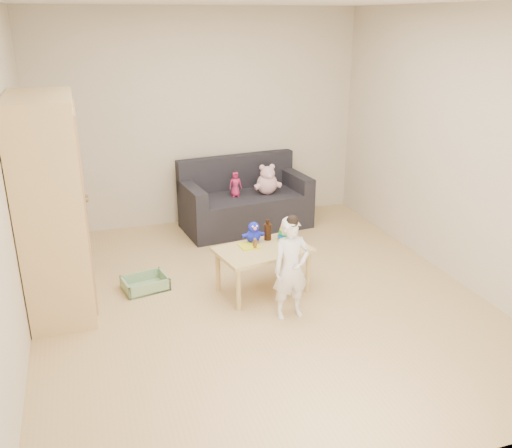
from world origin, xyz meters
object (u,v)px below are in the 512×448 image
object	(u,v)px
sofa	(246,211)
wardrobe	(52,207)
toddler	(291,270)
play_table	(263,270)

from	to	relation	value
sofa	wardrobe	bearing A→B (deg)	-153.68
wardrobe	toddler	world-z (taller)	wardrobe
wardrobe	play_table	distance (m)	1.97
wardrobe	sofa	xyz separation A→B (m)	(2.15, 1.37, -0.73)
play_table	wardrobe	bearing A→B (deg)	170.22
wardrobe	sofa	world-z (taller)	wardrobe
play_table	toddler	distance (m)	0.56
sofa	play_table	size ratio (longest dim) A/B	1.80
wardrobe	toddler	size ratio (longest dim) A/B	2.13
sofa	toddler	size ratio (longest dim) A/B	1.72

